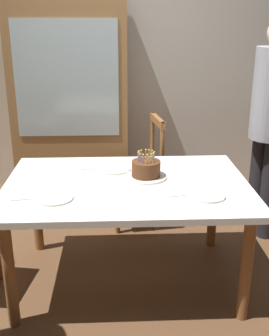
{
  "coord_description": "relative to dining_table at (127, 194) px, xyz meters",
  "views": [
    {
      "loc": [
        -0.06,
        -2.5,
        1.72
      ],
      "look_at": [
        0.05,
        0.0,
        0.82
      ],
      "focal_mm": 44.6,
      "sensor_mm": 36.0,
      "label": 1
    }
  ],
  "objects": [
    {
      "name": "ground",
      "position": [
        0.0,
        0.0,
        -0.64
      ],
      "size": [
        6.4,
        6.4,
        0.0
      ],
      "primitive_type": "plane",
      "color": "brown"
    },
    {
      "name": "back_wall",
      "position": [
        0.0,
        1.85,
        0.66
      ],
      "size": [
        6.4,
        0.1,
        2.6
      ],
      "primitive_type": "cube",
      "color": "beige",
      "rests_on": "ground"
    },
    {
      "name": "dining_table",
      "position": [
        0.0,
        0.0,
        0.0
      ],
      "size": [
        1.57,
        1.07,
        0.72
      ],
      "color": "white",
      "rests_on": "ground"
    },
    {
      "name": "birthday_cake",
      "position": [
        0.13,
        0.09,
        0.13
      ],
      "size": [
        0.28,
        0.28,
        0.18
      ],
      "color": "silver",
      "rests_on": "dining_table"
    },
    {
      "name": "plate_near_celebrant",
      "position": [
        -0.43,
        -0.24,
        0.09
      ],
      "size": [
        0.22,
        0.22,
        0.01
      ],
      "primitive_type": "cylinder",
      "color": "silver",
      "rests_on": "dining_table"
    },
    {
      "name": "plate_far_side",
      "position": [
        -0.08,
        0.24,
        0.09
      ],
      "size": [
        0.22,
        0.22,
        0.01
      ],
      "primitive_type": "cylinder",
      "color": "silver",
      "rests_on": "dining_table"
    },
    {
      "name": "plate_near_guest",
      "position": [
        0.47,
        -0.24,
        0.09
      ],
      "size": [
        0.22,
        0.22,
        0.01
      ],
      "primitive_type": "cylinder",
      "color": "silver",
      "rests_on": "dining_table"
    },
    {
      "name": "fork_near_celebrant",
      "position": [
        -0.59,
        -0.24,
        0.08
      ],
      "size": [
        0.18,
        0.04,
        0.01
      ],
      "primitive_type": "cube",
      "rotation": [
        0.0,
        0.0,
        0.12
      ],
      "color": "silver",
      "rests_on": "dining_table"
    },
    {
      "name": "fork_far_side",
      "position": [
        -0.24,
        0.26,
        0.08
      ],
      "size": [
        0.18,
        0.03,
        0.01
      ],
      "primitive_type": "cube",
      "rotation": [
        0.0,
        0.0,
        0.08
      ],
      "color": "silver",
      "rests_on": "dining_table"
    },
    {
      "name": "fork_near_guest",
      "position": [
        0.31,
        -0.23,
        0.08
      ],
      "size": [
        0.18,
        0.05,
        0.01
      ],
      "primitive_type": "cube",
      "rotation": [
        0.0,
        0.0,
        0.2
      ],
      "color": "silver",
      "rests_on": "dining_table"
    },
    {
      "name": "chair_spindle_back",
      "position": [
        0.11,
        0.86,
        -0.18
      ],
      "size": [
        0.5,
        0.5,
        0.95
      ],
      "color": "tan",
      "rests_on": "ground"
    },
    {
      "name": "china_cabinet",
      "position": [
        -0.5,
        1.56,
        0.31
      ],
      "size": [
        1.1,
        0.45,
        1.9
      ],
      "color": "#9E7042",
      "rests_on": "ground"
    }
  ]
}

